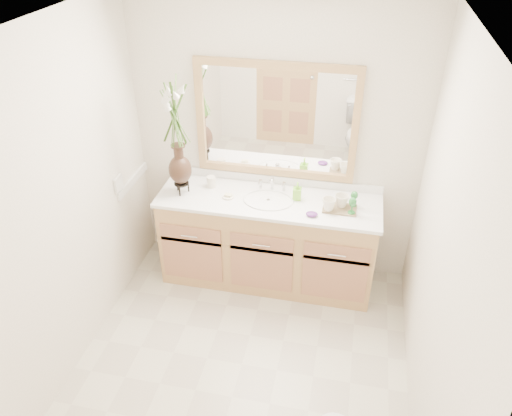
% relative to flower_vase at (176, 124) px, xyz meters
% --- Properties ---
extents(floor, '(2.60, 2.60, 0.00)m').
position_rel_flower_vase_xyz_m(floor, '(0.73, -0.97, -1.45)').
color(floor, beige).
rests_on(floor, ground).
extents(ceiling, '(2.40, 2.60, 0.02)m').
position_rel_flower_vase_xyz_m(ceiling, '(0.73, -0.97, 0.95)').
color(ceiling, white).
rests_on(ceiling, wall_back).
extents(wall_back, '(2.40, 0.02, 2.40)m').
position_rel_flower_vase_xyz_m(wall_back, '(0.73, 0.33, -0.25)').
color(wall_back, white).
rests_on(wall_back, floor).
extents(wall_left, '(0.02, 2.60, 2.40)m').
position_rel_flower_vase_xyz_m(wall_left, '(-0.47, -0.97, -0.25)').
color(wall_left, white).
rests_on(wall_left, floor).
extents(wall_right, '(0.02, 2.60, 2.40)m').
position_rel_flower_vase_xyz_m(wall_right, '(1.93, -0.97, -0.25)').
color(wall_right, white).
rests_on(wall_right, floor).
extents(vanity, '(1.80, 0.55, 0.80)m').
position_rel_flower_vase_xyz_m(vanity, '(0.73, 0.05, -1.05)').
color(vanity, tan).
rests_on(vanity, floor).
extents(counter, '(1.84, 0.57, 0.03)m').
position_rel_flower_vase_xyz_m(counter, '(0.73, 0.05, -0.63)').
color(counter, white).
rests_on(counter, vanity).
extents(sink, '(0.38, 0.34, 0.23)m').
position_rel_flower_vase_xyz_m(sink, '(0.73, 0.03, -0.67)').
color(sink, white).
rests_on(sink, counter).
extents(mirror, '(1.32, 0.04, 0.97)m').
position_rel_flower_vase_xyz_m(mirror, '(0.73, 0.31, -0.04)').
color(mirror, white).
rests_on(mirror, wall_back).
extents(switch_plate, '(0.02, 0.12, 0.12)m').
position_rel_flower_vase_xyz_m(switch_plate, '(-0.46, -0.20, -0.47)').
color(switch_plate, white).
rests_on(switch_plate, wall_left).
extents(flower_vase, '(0.22, 0.22, 0.91)m').
position_rel_flower_vase_xyz_m(flower_vase, '(0.00, 0.00, 0.00)').
color(flower_vase, black).
rests_on(flower_vase, counter).
extents(tumbler, '(0.08, 0.08, 0.10)m').
position_rel_flower_vase_xyz_m(tumbler, '(0.21, 0.14, -0.57)').
color(tumbler, white).
rests_on(tumbler, counter).
extents(soap_dish, '(0.10, 0.10, 0.03)m').
position_rel_flower_vase_xyz_m(soap_dish, '(0.40, 0.00, -0.61)').
color(soap_dish, white).
rests_on(soap_dish, counter).
extents(soap_bottle, '(0.07, 0.07, 0.14)m').
position_rel_flower_vase_xyz_m(soap_bottle, '(0.96, 0.10, -0.55)').
color(soap_bottle, '#7CD331').
rests_on(soap_bottle, counter).
extents(purple_dish, '(0.12, 0.11, 0.03)m').
position_rel_flower_vase_xyz_m(purple_dish, '(1.10, -0.13, -0.60)').
color(purple_dish, '#5A2672').
rests_on(purple_dish, counter).
extents(tray, '(0.27, 0.18, 0.01)m').
position_rel_flower_vase_xyz_m(tray, '(1.31, 0.01, -0.61)').
color(tray, brown).
rests_on(tray, counter).
extents(mug_left, '(0.12, 0.12, 0.11)m').
position_rel_flower_vase_xyz_m(mug_left, '(1.22, -0.03, -0.55)').
color(mug_left, white).
rests_on(mug_left, tray).
extents(mug_right, '(0.15, 0.15, 0.11)m').
position_rel_flower_vase_xyz_m(mug_right, '(1.32, 0.04, -0.55)').
color(mug_right, white).
rests_on(mug_right, tray).
extents(goblet_front, '(0.06, 0.06, 0.14)m').
position_rel_flower_vase_xyz_m(goblet_front, '(1.40, -0.04, -0.51)').
color(goblet_front, '#287931').
rests_on(goblet_front, tray).
extents(goblet_back, '(0.06, 0.06, 0.13)m').
position_rel_flower_vase_xyz_m(goblet_back, '(1.41, 0.07, -0.52)').
color(goblet_back, '#287931').
rests_on(goblet_back, tray).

